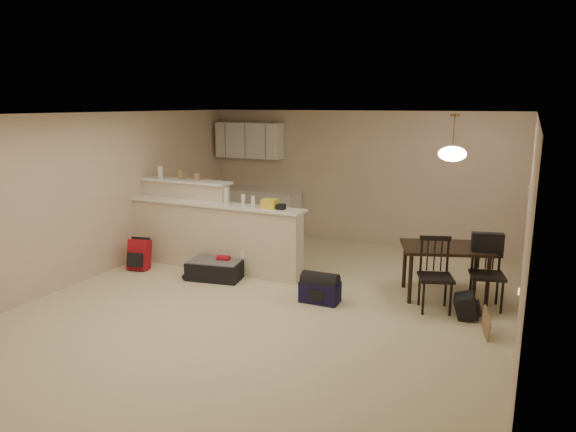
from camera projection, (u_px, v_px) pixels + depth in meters
The scene contains 23 objects.
room at pixel (272, 212), 6.64m from camera, with size 7.00×7.02×2.50m.
breakfast_bar at pixel (204, 230), 8.38m from camera, with size 3.08×0.58×1.39m.
upper_cabinets at pixel (249, 140), 10.35m from camera, with size 1.40×0.34×0.70m, color white.
kitchen_counter at pixel (256, 213), 10.46m from camera, with size 1.80×0.60×0.90m, color white.
thermostat at pixel (529, 191), 6.71m from camera, with size 0.02×0.12×0.12m, color beige.
jar at pixel (160, 172), 8.70m from camera, with size 0.10×0.10×0.20m, color silver.
cereal_box at pixel (181, 175), 8.53m from camera, with size 0.10×0.07×0.16m, color #94744C.
small_box at pixel (197, 177), 8.40m from camera, with size 0.08×0.06×0.12m, color #94744C.
bottle_a at pixel (226, 196), 7.97m from camera, with size 0.07×0.07×0.26m, color silver.
bottle_b at pixel (243, 200), 7.85m from camera, with size 0.06×0.06×0.18m, color silver.
bag_lump at pixel (270, 204), 7.66m from camera, with size 0.22×0.18×0.14m, color #94744C.
pouch at pixel (281, 207), 7.59m from camera, with size 0.12×0.10×0.08m, color #94744C.
extra_item_x at pixel (253, 201), 7.78m from camera, with size 0.06×0.06×0.17m, color silver.
extra_item_y at pixel (266, 204), 7.69m from camera, with size 0.11×0.10×0.11m, color #94744C.
dining_table at pixel (446, 252), 7.01m from camera, with size 1.35×1.11×0.72m.
pendant_lamp at pixel (452, 153), 6.72m from camera, with size 0.36×0.36×0.62m.
dining_chair_near at pixel (436, 275), 6.55m from camera, with size 0.42×0.40×0.95m, color black, non-canonical shape.
dining_chair_far at pixel (487, 273), 6.64m from camera, with size 0.42×0.40×0.95m, color black, non-canonical shape.
suitcase at pixel (216, 270), 7.86m from camera, with size 0.81×0.52×0.27m, color black.
red_backpack at pixel (139, 255), 8.27m from camera, with size 0.33×0.20×0.49m, color #AA131E.
navy_duffel at pixel (320, 292), 6.91m from camera, with size 0.52×0.28×0.28m, color #131136.
black_daypack at pixel (466, 306), 6.41m from camera, with size 0.33×0.23×0.29m, color black.
cardboard_sheet at pixel (486, 324), 5.89m from camera, with size 0.38×0.02×0.29m, color #94744C.
Camera 1 is at (2.96, -5.79, 2.62)m, focal length 32.00 mm.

